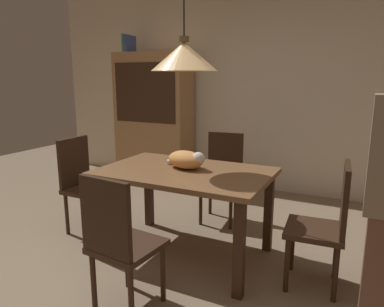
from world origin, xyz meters
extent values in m
plane|color=#847056|center=(0.00, 0.00, 0.00)|extent=(10.00, 10.00, 0.00)
cube|color=beige|center=(0.00, 2.65, 1.45)|extent=(6.40, 0.10, 2.90)
cube|color=brown|center=(0.05, 0.49, 0.73)|extent=(1.40, 0.90, 0.04)
cube|color=#382316|center=(-0.57, 0.10, 0.35)|extent=(0.07, 0.07, 0.71)
cube|color=#382316|center=(0.67, 0.10, 0.35)|extent=(0.07, 0.07, 0.71)
cube|color=#382316|center=(-0.57, 0.88, 0.35)|extent=(0.07, 0.07, 0.71)
cube|color=#382316|center=(0.67, 0.88, 0.35)|extent=(0.07, 0.07, 0.71)
cube|color=#382316|center=(0.05, 1.29, 0.43)|extent=(0.44, 0.44, 0.04)
cube|color=#322014|center=(0.04, 1.47, 0.69)|extent=(0.38, 0.07, 0.48)
cylinder|color=#382316|center=(-0.09, 1.11, 0.21)|extent=(0.04, 0.04, 0.41)
cylinder|color=#382316|center=(0.23, 1.15, 0.21)|extent=(0.04, 0.04, 0.41)
cylinder|color=#382316|center=(-0.12, 1.43, 0.21)|extent=(0.04, 0.04, 0.41)
cylinder|color=#382316|center=(0.20, 1.46, 0.21)|extent=(0.04, 0.04, 0.41)
cube|color=#382316|center=(0.05, -0.31, 0.43)|extent=(0.44, 0.44, 0.04)
cube|color=#322014|center=(0.04, -0.49, 0.69)|extent=(0.38, 0.07, 0.48)
cylinder|color=#382316|center=(0.23, -0.17, 0.21)|extent=(0.04, 0.04, 0.41)
cylinder|color=#382316|center=(-0.09, -0.14, 0.21)|extent=(0.04, 0.04, 0.41)
cylinder|color=#382316|center=(0.20, -0.49, 0.21)|extent=(0.04, 0.04, 0.41)
cylinder|color=#382316|center=(-0.12, -0.46, 0.21)|extent=(0.04, 0.04, 0.41)
cube|color=#382316|center=(-1.00, 0.49, 0.43)|extent=(0.40, 0.40, 0.04)
cube|color=#322014|center=(-1.18, 0.49, 0.69)|extent=(0.04, 0.38, 0.48)
cylinder|color=#382316|center=(-0.84, 0.33, 0.21)|extent=(0.04, 0.04, 0.41)
cylinder|color=#382316|center=(-0.84, 0.65, 0.21)|extent=(0.04, 0.04, 0.41)
cylinder|color=#382316|center=(-1.16, 0.33, 0.21)|extent=(0.04, 0.04, 0.41)
cylinder|color=#382316|center=(-1.16, 0.65, 0.21)|extent=(0.04, 0.04, 0.41)
cube|color=#382316|center=(1.10, 0.49, 0.43)|extent=(0.43, 0.43, 0.04)
cube|color=#322014|center=(1.28, 0.50, 0.69)|extent=(0.06, 0.38, 0.48)
cylinder|color=#382316|center=(0.93, 0.64, 0.21)|extent=(0.04, 0.04, 0.41)
cylinder|color=#382316|center=(0.95, 0.32, 0.21)|extent=(0.04, 0.04, 0.41)
cylinder|color=#382316|center=(1.25, 0.66, 0.21)|extent=(0.04, 0.04, 0.41)
cylinder|color=#382316|center=(1.27, 0.34, 0.21)|extent=(0.04, 0.04, 0.41)
ellipsoid|color=#E59951|center=(0.03, 0.55, 0.82)|extent=(0.39, 0.30, 0.15)
sphere|color=white|center=(0.16, 0.53, 0.85)|extent=(0.11, 0.11, 0.11)
cylinder|color=white|center=(-0.09, 0.61, 0.78)|extent=(0.18, 0.04, 0.04)
cone|color=#E5B775|center=(0.05, 0.49, 1.66)|extent=(0.52, 0.52, 0.22)
cylinder|color=#513D23|center=(0.05, 0.49, 1.79)|extent=(0.08, 0.08, 0.04)
cube|color=#A87A4C|center=(-1.41, 2.32, 0.93)|extent=(1.10, 0.44, 1.85)
cube|color=#382316|center=(-1.41, 2.10, 1.29)|extent=(0.97, 0.01, 0.81)
cube|color=#382316|center=(-1.41, 2.32, 0.04)|extent=(1.12, 0.45, 0.08)
cube|color=#427A4C|center=(-1.85, 2.32, 1.98)|extent=(0.03, 0.20, 0.26)
cube|color=#384C93|center=(-1.79, 2.32, 1.97)|extent=(0.06, 0.24, 0.24)
camera|label=1|loc=(1.37, -2.02, 1.50)|focal=33.08mm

